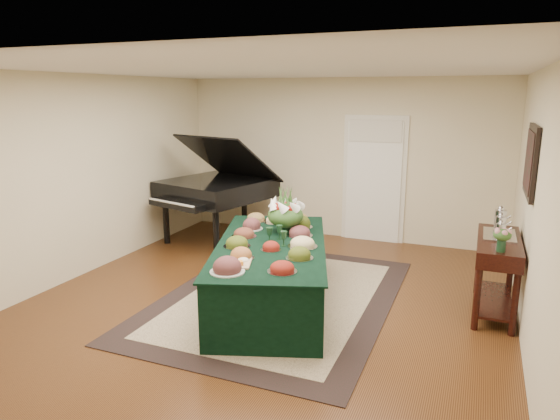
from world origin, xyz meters
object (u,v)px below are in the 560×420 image
at_px(buffet_table, 271,273).
at_px(grand_piano, 217,188).
at_px(mahogany_sideboard, 498,256).
at_px(floral_centerpiece, 286,211).

relative_size(buffet_table, grand_piano, 1.41).
bearing_deg(mahogany_sideboard, grand_piano, 163.06).
bearing_deg(floral_centerpiece, grand_piano, 140.14).
distance_m(buffet_table, grand_piano, 2.80).
height_order(floral_centerpiece, grand_piano, grand_piano).
bearing_deg(grand_piano, buffet_table, -47.61).
bearing_deg(buffet_table, mahogany_sideboard, 16.48).
bearing_deg(grand_piano, mahogany_sideboard, -16.94).
distance_m(buffet_table, mahogany_sideboard, 2.56).
distance_m(floral_centerpiece, mahogany_sideboard, 2.49).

